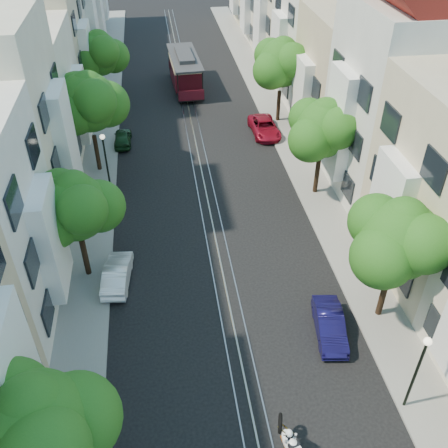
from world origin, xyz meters
name	(u,v)px	position (x,y,z in m)	size (l,w,h in m)	color
ground	(196,144)	(0.00, 28.00, 0.00)	(200.00, 200.00, 0.00)	black
sidewalk_east	(287,137)	(7.25, 28.00, 0.06)	(2.50, 80.00, 0.12)	gray
sidewalk_west	(101,149)	(-7.25, 28.00, 0.06)	(2.50, 80.00, 0.12)	gray
rail_left	(189,144)	(-0.55, 28.00, 0.01)	(0.06, 80.00, 0.02)	gray
rail_slot	(196,143)	(0.00, 28.00, 0.01)	(0.06, 80.00, 0.02)	gray
rail_right	(203,143)	(0.55, 28.00, 0.01)	(0.06, 80.00, 0.02)	gray
lane_line	(196,143)	(0.00, 28.00, 0.00)	(0.08, 80.00, 0.01)	tan
townhouses_east	(353,71)	(11.87, 27.91, 5.18)	(7.75, 72.00, 12.00)	beige
townhouses_west	(22,90)	(-11.87, 27.91, 5.08)	(7.75, 72.00, 11.76)	silver
tree_e_b	(399,241)	(7.26, 8.98, 4.73)	(4.93, 4.08, 6.68)	black
tree_e_c	(324,130)	(7.26, 19.98, 4.60)	(4.84, 3.99, 6.52)	black
tree_e_d	(282,64)	(7.26, 30.98, 4.87)	(5.01, 4.16, 6.85)	black
tree_w_a	(36,433)	(-7.14, 1.98, 4.73)	(4.93, 4.08, 6.68)	black
tree_w_b	(76,209)	(-7.14, 13.98, 4.40)	(4.72, 3.87, 6.27)	black
tree_w_c	(89,104)	(-7.14, 24.98, 5.07)	(5.13, 4.28, 7.09)	black
tree_w_d	(100,55)	(-7.14, 35.98, 4.60)	(4.84, 3.99, 6.52)	black
lamp_east	(420,363)	(6.30, 4.00, 2.85)	(0.32, 0.32, 4.16)	black
lamp_west	(105,155)	(-6.30, 22.00, 2.85)	(0.32, 0.32, 4.16)	black
sportbike_rider	(290,444)	(1.05, 2.63, 0.86)	(0.78, 2.00, 1.56)	black
cable_car	(185,69)	(0.13, 39.25, 1.82)	(2.91, 8.13, 3.08)	black
parked_car_e_mid	(330,325)	(4.40, 8.20, 0.58)	(1.24, 3.54, 1.17)	#0F0C3C
parked_car_e_far	(264,127)	(5.60, 28.83, 0.60)	(1.99, 4.32, 1.20)	maroon
parked_car_w_mid	(117,274)	(-5.60, 13.19, 0.60)	(1.27, 3.63, 1.20)	white
parked_car_w_far	(123,138)	(-5.60, 28.74, 0.54)	(1.28, 3.17, 1.08)	#16381B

